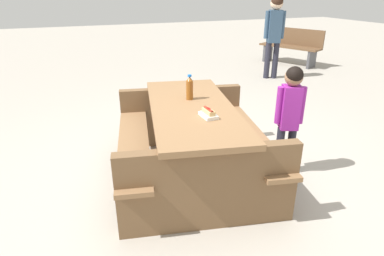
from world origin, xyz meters
name	(u,v)px	position (x,y,z in m)	size (l,w,h in m)	color
ground_plane	(192,175)	(0.00, 0.00, 0.00)	(30.00, 30.00, 0.00)	#ADA599
picnic_table	(192,136)	(0.00, 0.00, 0.44)	(2.05, 1.74, 0.75)	olive
soda_bottle	(190,88)	(-0.19, 0.05, 0.86)	(0.07, 0.07, 0.25)	brown
hotdog_tray	(208,114)	(0.32, 0.03, 0.78)	(0.18, 0.12, 0.08)	white
child_in_coat	(290,108)	(0.29, 0.89, 0.71)	(0.21, 0.26, 1.11)	#262633
park_bench_near	(291,45)	(-4.05, 4.20, 0.45)	(1.53, 0.98, 0.85)	brown
bystander_adult	(275,27)	(-3.03, 2.95, 1.04)	(0.30, 0.38, 1.63)	#262633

